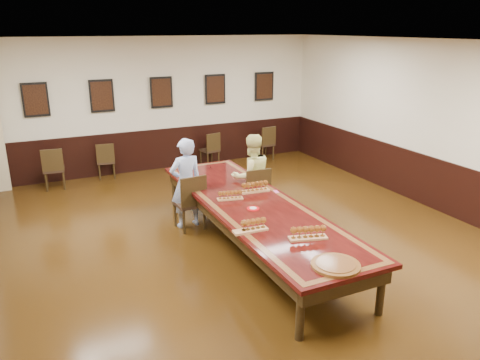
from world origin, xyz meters
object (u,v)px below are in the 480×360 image
spare_chair_d (264,143)px  conference_table (253,212)px  spare_chair_a (54,168)px  carved_platter (336,265)px  spare_chair_c (210,149)px  chair_man (189,201)px  person_man (186,183)px  person_woman (251,177)px  spare_chair_b (106,160)px  chair_woman (254,193)px

spare_chair_d → conference_table: bearing=52.8°
spare_chair_a → conference_table: spare_chair_a is taller
spare_chair_a → carved_platter: spare_chair_a is taller
spare_chair_c → conference_table: (-1.12, -4.69, 0.18)m
chair_man → person_man: person_man is taller
spare_chair_c → person_woman: bearing=69.1°
person_woman → conference_table: size_ratio=0.32×
spare_chair_b → conference_table: spare_chair_b is taller
spare_chair_a → person_woman: size_ratio=0.59×
spare_chair_d → person_man: (-3.31, -3.30, 0.35)m
spare_chair_d → chair_woman: bearing=51.9°
person_woman → conference_table: (-0.55, -1.17, -0.18)m
chair_man → chair_woman: bearing=170.2°
spare_chair_b → spare_chair_c: bearing=-174.4°
chair_man → chair_woman: chair_woman is taller
spare_chair_d → person_woman: 4.00m
spare_chair_b → carved_platter: size_ratio=1.30×
chair_man → carved_platter: size_ratio=1.53×
chair_woman → spare_chair_a: 4.65m
chair_woman → conference_table: chair_woman is taller
carved_platter → conference_table: bearing=88.8°
spare_chair_b → person_woman: person_woman is taller
spare_chair_c → spare_chair_d: size_ratio=0.94×
spare_chair_b → spare_chair_d: spare_chair_d is taller
spare_chair_c → conference_table: spare_chair_c is taller
person_woman → chair_man: bearing=2.8°
spare_chair_d → person_woman: (-2.09, -3.40, 0.33)m
spare_chair_b → carved_platter: (1.43, -6.97, 0.34)m
chair_man → person_woman: (1.22, 0.00, 0.29)m
spare_chair_b → spare_chair_c: 2.59m
person_woman → carved_platter: (-0.59, -3.38, -0.02)m
person_woman → conference_table: bearing=67.7°
chair_man → conference_table: bearing=115.0°
carved_platter → chair_man: bearing=100.4°
spare_chair_c → carved_platter: size_ratio=1.31×
spare_chair_d → carved_platter: size_ratio=1.39×
chair_man → chair_woman: (1.21, -0.11, 0.00)m
conference_table → carved_platter: (-0.05, -2.21, 0.16)m
chair_woman → spare_chair_d: 4.09m
conference_table → spare_chair_b: bearing=107.2°
spare_chair_b → person_man: 3.60m
chair_woman → carved_platter: bearing=82.5°
person_woman → carved_platter: bearing=82.8°
spare_chair_b → spare_chair_c: size_ratio=0.99×
chair_man → spare_chair_d: (3.30, 3.40, -0.04)m
carved_platter → spare_chair_d: bearing=68.4°
person_woman → spare_chair_d: bearing=-118.8°
chair_woman → spare_chair_b: size_ratio=1.18×
conference_table → spare_chair_d: bearing=60.1°
spare_chair_c → person_woman: 3.59m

